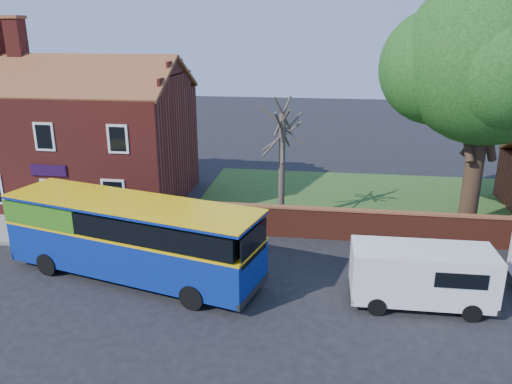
# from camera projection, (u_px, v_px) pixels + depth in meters

# --- Properties ---
(ground) EXTENTS (120.00, 120.00, 0.00)m
(ground) POSITION_uv_depth(u_px,v_px,m) (124.00, 299.00, 19.24)
(ground) COLOR black
(ground) RESTS_ON ground
(pavement) EXTENTS (18.00, 3.50, 0.12)m
(pavement) POSITION_uv_depth(u_px,v_px,m) (38.00, 231.00, 25.58)
(pavement) COLOR gray
(pavement) RESTS_ON ground
(kerb) EXTENTS (18.00, 0.15, 0.14)m
(kerb) POSITION_uv_depth(u_px,v_px,m) (17.00, 244.00, 23.93)
(kerb) COLOR slate
(kerb) RESTS_ON ground
(grass_strip) EXTENTS (26.00, 12.00, 0.04)m
(grass_strip) POSITION_uv_depth(u_px,v_px,m) (417.00, 203.00, 29.69)
(grass_strip) COLOR #426B28
(grass_strip) RESTS_ON ground
(shop_building) EXTENTS (12.30, 8.13, 10.50)m
(shop_building) POSITION_uv_depth(u_px,v_px,m) (83.00, 142.00, 29.94)
(shop_building) COLOR maroon
(shop_building) RESTS_ON ground
(boundary_wall) EXTENTS (22.00, 0.38, 1.60)m
(boundary_wall) POSITION_uv_depth(u_px,v_px,m) (439.00, 229.00, 23.80)
(boundary_wall) COLOR maroon
(boundary_wall) RESTS_ON ground
(bus) EXTENTS (11.27, 5.44, 3.32)m
(bus) POSITION_uv_depth(u_px,v_px,m) (125.00, 234.00, 20.51)
(bus) COLOR navy
(bus) RESTS_ON ground
(van_near) EXTENTS (5.18, 2.21, 2.26)m
(van_near) POSITION_uv_depth(u_px,v_px,m) (422.00, 274.00, 18.48)
(van_near) COLOR white
(van_near) RESTS_ON ground
(large_tree) EXTENTS (10.41, 8.24, 12.70)m
(large_tree) POSITION_uv_depth(u_px,v_px,m) (489.00, 64.00, 23.80)
(large_tree) COLOR black
(large_tree) RESTS_ON ground
(bare_tree) EXTENTS (2.40, 2.85, 6.39)m
(bare_tree) POSITION_uv_depth(u_px,v_px,m) (282.00, 163.00, 25.82)
(bare_tree) COLOR #4C4238
(bare_tree) RESTS_ON ground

